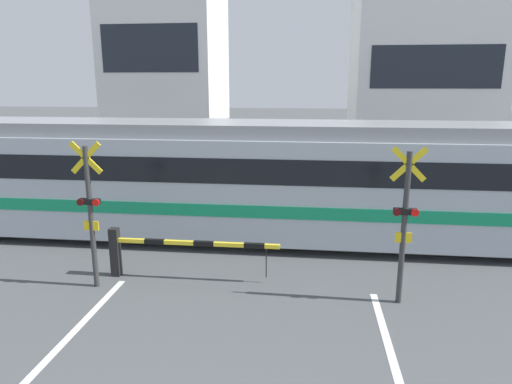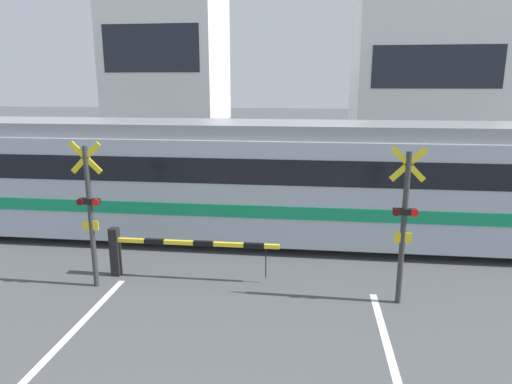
{
  "view_description": "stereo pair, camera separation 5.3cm",
  "coord_description": "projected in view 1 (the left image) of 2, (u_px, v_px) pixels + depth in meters",
  "views": [
    {
      "loc": [
        1.34,
        -1.96,
        4.31
      ],
      "look_at": [
        0.0,
        9.31,
        1.6
      ],
      "focal_mm": 32.0,
      "sensor_mm": 36.0,
      "label": 1
    },
    {
      "loc": [
        1.39,
        -1.95,
        4.31
      ],
      "look_at": [
        0.0,
        9.31,
        1.6
      ],
      "focal_mm": 32.0,
      "sensor_mm": 36.0,
      "label": 2
    }
  ],
  "objects": [
    {
      "name": "commuter_train",
      "position": [
        230.0,
        177.0,
        12.67
      ],
      "size": [
        20.2,
        2.71,
        3.29
      ],
      "color": "#ADB7C1",
      "rests_on": "ground_plane"
    },
    {
      "name": "crossing_barrier_far",
      "position": [
        329.0,
        195.0,
        15.04
      ],
      "size": [
        3.86,
        0.2,
        1.13
      ],
      "color": "black",
      "rests_on": "ground_plane"
    },
    {
      "name": "crossing_signal_left",
      "position": [
        90.0,
        209.0,
        9.55
      ],
      "size": [
        0.68,
        0.15,
        3.17
      ],
      "color": "#333333",
      "rests_on": "ground_plane"
    },
    {
      "name": "building_left_of_street",
      "position": [
        168.0,
        63.0,
        23.48
      ],
      "size": [
        5.41,
        5.4,
        10.66
      ],
      "color": "white",
      "rests_on": "ground_plane"
    },
    {
      "name": "pedestrian",
      "position": [
        284.0,
        167.0,
        18.18
      ],
      "size": [
        0.38,
        0.24,
        1.8
      ],
      "color": "#33384C",
      "rests_on": "ground_plane"
    },
    {
      "name": "crossing_signal_right",
      "position": [
        405.0,
        219.0,
        8.81
      ],
      "size": [
        0.68,
        0.15,
        3.17
      ],
      "color": "#333333",
      "rests_on": "ground_plane"
    },
    {
      "name": "rail_track_far",
      "position": [
        263.0,
        229.0,
        13.66
      ],
      "size": [
        50.0,
        0.1,
        0.08
      ],
      "color": "#5B564C",
      "rests_on": "ground_plane"
    },
    {
      "name": "crossing_barrier_near",
      "position": [
        157.0,
        248.0,
        10.23
      ],
      "size": [
        3.86,
        0.2,
        1.13
      ],
      "color": "black",
      "rests_on": "ground_plane"
    },
    {
      "name": "rail_track_near",
      "position": [
        257.0,
        246.0,
        12.28
      ],
      "size": [
        50.0,
        0.1,
        0.08
      ],
      "color": "#5B564C",
      "rests_on": "ground_plane"
    },
    {
      "name": "building_right_of_street",
      "position": [
        421.0,
        78.0,
        22.21
      ],
      "size": [
        6.53,
        5.4,
        9.09
      ],
      "color": "white",
      "rests_on": "ground_plane"
    }
  ]
}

